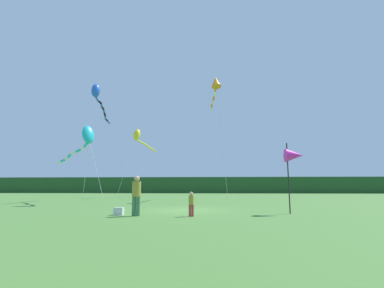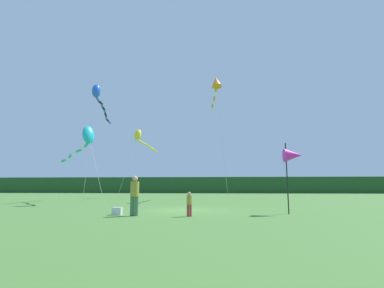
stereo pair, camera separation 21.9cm
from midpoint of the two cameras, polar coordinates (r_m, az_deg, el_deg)
ground_plane at (r=16.64m, az=-1.26°, el=-13.28°), size 120.00×120.00×0.00m
distant_treeline at (r=61.53m, az=2.95°, el=-8.34°), size 108.00×3.64×3.38m
person_adult at (r=13.58m, az=-11.12°, el=-9.81°), size 0.41×0.41×1.84m
person_child at (r=13.11m, az=-0.07°, el=-11.81°), size 0.24×0.24×1.11m
cooler_box at (r=14.28m, az=-14.52°, el=-13.06°), size 0.44×0.31×0.36m
banner_flag_pole at (r=15.25m, az=20.17°, el=-2.28°), size 0.90×0.70×3.57m
kite_cyan at (r=24.02m, az=-20.64°, el=0.94°), size 6.75×5.62×6.24m
kite_orange at (r=29.43m, az=5.11°, el=11.92°), size 1.48×7.87×12.56m
kite_yellow at (r=36.35m, az=-10.42°, el=1.43°), size 2.67×8.46×8.66m
kite_blue at (r=28.40m, az=-18.30°, el=9.23°), size 1.31×7.96×10.84m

